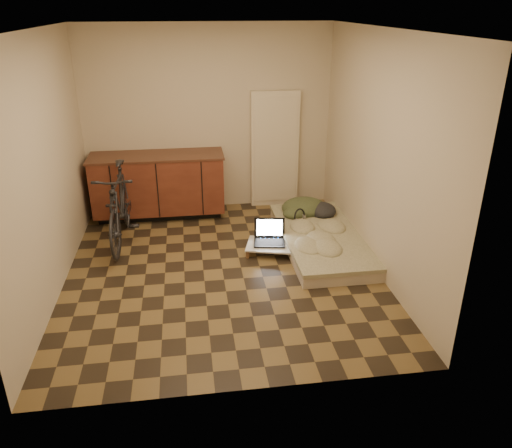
{
  "coord_description": "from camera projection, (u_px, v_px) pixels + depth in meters",
  "views": [
    {
      "loc": [
        -0.33,
        -5.07,
        2.83
      ],
      "look_at": [
        0.39,
        -0.01,
        0.55
      ],
      "focal_mm": 35.0,
      "sensor_mm": 36.0,
      "label": 1
    }
  ],
  "objects": [
    {
      "name": "clothing_pile",
      "position": [
        309.0,
        203.0,
        6.85
      ],
      "size": [
        0.66,
        0.55,
        0.26
      ],
      "primitive_type": null,
      "rotation": [
        0.0,
        0.0,
        0.0
      ],
      "color": "#384327",
      "rests_on": "futon"
    },
    {
      "name": "lap_desk",
      "position": [
        274.0,
        245.0,
        6.12
      ],
      "size": [
        0.76,
        0.6,
        0.11
      ],
      "rotation": [
        0.0,
        0.0,
        -0.27
      ],
      "color": "brown",
      "rests_on": "ground"
    },
    {
      "name": "mouse",
      "position": [
        291.0,
        243.0,
        6.1
      ],
      "size": [
        0.07,
        0.1,
        0.03
      ],
      "primitive_type": "ellipsoid",
      "rotation": [
        0.0,
        0.0,
        0.14
      ],
      "color": "silver",
      "rests_on": "lap_desk"
    },
    {
      "name": "headphones",
      "position": [
        300.0,
        216.0,
        6.56
      ],
      "size": [
        0.33,
        0.32,
        0.16
      ],
      "primitive_type": null,
      "rotation": [
        0.0,
        0.0,
        0.7
      ],
      "color": "black",
      "rests_on": "futon"
    },
    {
      "name": "appliance_panel",
      "position": [
        275.0,
        150.0,
        7.31
      ],
      "size": [
        0.7,
        0.1,
        1.7
      ],
      "primitive_type": "cube",
      "color": "beige",
      "rests_on": "ground"
    },
    {
      "name": "laptop",
      "position": [
        269.0,
        238.0,
        6.17
      ],
      "size": [
        0.43,
        0.4,
        0.26
      ],
      "rotation": [
        0.0,
        0.0,
        -0.17
      ],
      "color": "black",
      "rests_on": "lap_desk"
    },
    {
      "name": "room_shell",
      "position": [
        219.0,
        161.0,
        5.25
      ],
      "size": [
        3.5,
        4.0,
        2.6
      ],
      "color": "brown",
      "rests_on": "ground"
    },
    {
      "name": "bicycle",
      "position": [
        120.0,
        201.0,
        6.24
      ],
      "size": [
        0.56,
        1.71,
        1.1
      ],
      "primitive_type": "imported",
      "rotation": [
        0.0,
        0.0,
        -0.04
      ],
      "color": "black",
      "rests_on": "ground"
    },
    {
      "name": "cabinets",
      "position": [
        159.0,
        185.0,
        7.03
      ],
      "size": [
        1.84,
        0.62,
        0.91
      ],
      "color": "black",
      "rests_on": "ground"
    },
    {
      "name": "futon",
      "position": [
        322.0,
        239.0,
        6.31
      ],
      "size": [
        0.99,
        2.05,
        0.18
      ],
      "rotation": [
        0.0,
        0.0,
        0.0
      ],
      "color": "#C4B49D",
      "rests_on": "ground"
    }
  ]
}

